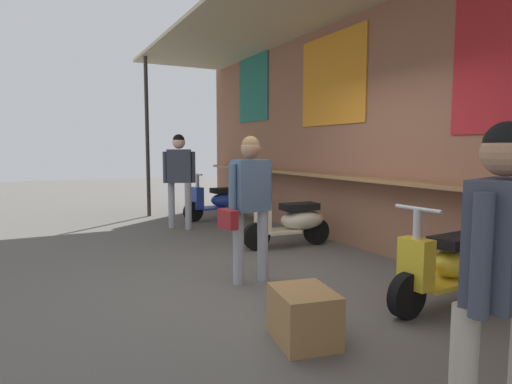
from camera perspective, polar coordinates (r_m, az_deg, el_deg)
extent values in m
plane|color=#56544F|center=(4.88, 2.52, -11.72)|extent=(35.45, 35.45, 0.00)
cube|color=#8C5B44|center=(5.94, 19.99, 8.23)|extent=(12.66, 0.25, 3.52)
cube|color=olive|center=(5.73, 17.67, 1.32)|extent=(11.39, 0.36, 0.05)
cube|color=#236B5B|center=(9.38, -0.39, 13.47)|extent=(1.30, 0.02, 1.38)
cube|color=orange|center=(7.06, 9.96, 14.37)|extent=(1.58, 0.02, 1.40)
cylinder|color=#332D28|center=(9.62, -14.11, 7.05)|extent=(0.08, 0.08, 3.42)
ellipsoid|color=#233D9E|center=(9.06, -3.87, -1.01)|extent=(0.41, 0.72, 0.30)
cube|color=black|center=(9.01, -4.17, 0.23)|extent=(0.33, 0.56, 0.10)
cube|color=#233D9E|center=(8.93, -5.88, -2.10)|extent=(0.40, 0.52, 0.04)
cube|color=#233D9E|center=(8.78, -7.68, -0.80)|extent=(0.29, 0.17, 0.44)
cylinder|color=#B7B7BC|center=(8.77, -7.70, 0.04)|extent=(0.07, 0.07, 0.70)
cylinder|color=#B7B7BC|center=(8.74, -7.73, 2.32)|extent=(0.46, 0.06, 0.04)
cylinder|color=black|center=(8.78, -8.27, -2.59)|extent=(0.12, 0.40, 0.40)
cylinder|color=black|center=(9.19, -2.47, -2.16)|extent=(0.12, 0.40, 0.40)
ellipsoid|color=beige|center=(6.56, 6.10, -3.62)|extent=(0.43, 0.73, 0.30)
cube|color=black|center=(6.51, 5.74, -1.92)|extent=(0.34, 0.57, 0.10)
cube|color=beige|center=(6.43, 3.35, -5.16)|extent=(0.42, 0.53, 0.04)
cube|color=beige|center=(6.27, 0.89, -3.39)|extent=(0.29, 0.18, 0.44)
cylinder|color=#B7B7BC|center=(6.25, 0.89, -2.21)|extent=(0.07, 0.07, 0.70)
cylinder|color=#B7B7BC|center=(6.21, 0.90, 0.99)|extent=(0.46, 0.07, 0.04)
cylinder|color=black|center=(6.28, 0.05, -5.88)|extent=(0.13, 0.41, 0.40)
cylinder|color=black|center=(6.72, 7.96, -5.16)|extent=(0.13, 0.41, 0.40)
ellipsoid|color=gold|center=(4.59, 25.34, -8.24)|extent=(0.43, 0.73, 0.30)
cube|color=black|center=(4.51, 25.10, -5.87)|extent=(0.34, 0.57, 0.10)
cube|color=gold|center=(4.35, 22.68, -10.94)|extent=(0.42, 0.53, 0.04)
cube|color=gold|center=(4.06, 20.29, -8.82)|extent=(0.29, 0.18, 0.44)
cylinder|color=#B7B7BC|center=(4.03, 20.35, -7.03)|extent=(0.07, 0.07, 0.70)
cylinder|color=#B7B7BC|center=(3.97, 20.53, -2.09)|extent=(0.46, 0.07, 0.04)
cylinder|color=black|center=(4.06, 19.25, -12.76)|extent=(0.13, 0.41, 0.40)
cylinder|color=black|center=(4.85, 26.88, -10.02)|extent=(0.13, 0.41, 0.40)
cylinder|color=#999EA8|center=(4.85, 0.89, -7.01)|extent=(0.12, 0.12, 0.79)
cylinder|color=#999EA8|center=(4.72, -2.33, -7.38)|extent=(0.12, 0.12, 0.79)
cube|color=slate|center=(4.68, -0.70, 0.86)|extent=(0.26, 0.42, 0.56)
sphere|color=#A37556|center=(4.66, -0.71, 5.72)|extent=(0.21, 0.21, 0.21)
sphere|color=olive|center=(4.66, -0.71, 6.18)|extent=(0.20, 0.20, 0.20)
cylinder|color=slate|center=(4.82, 1.59, 0.72)|extent=(0.08, 0.08, 0.53)
cylinder|color=slate|center=(4.55, -3.14, 0.41)|extent=(0.08, 0.08, 0.53)
cube|color=maroon|center=(4.53, -3.72, -3.59)|extent=(0.27, 0.14, 0.20)
cube|color=#383D4C|center=(2.21, 29.57, -5.69)|extent=(0.30, 0.43, 0.55)
sphere|color=#A37556|center=(2.17, 30.09, 4.54)|extent=(0.21, 0.21, 0.21)
sphere|color=black|center=(2.17, 30.13, 5.51)|extent=(0.19, 0.19, 0.19)
cylinder|color=#383D4C|center=(1.99, 27.53, -7.46)|extent=(0.08, 0.08, 0.52)
cylinder|color=#999EA8|center=(7.94, -8.90, -1.85)|extent=(0.12, 0.12, 0.85)
cylinder|color=#999EA8|center=(8.14, -11.06, -1.70)|extent=(0.12, 0.12, 0.85)
cube|color=#383D4C|center=(7.98, -10.08, 3.39)|extent=(0.34, 0.47, 0.60)
sphere|color=beige|center=(7.97, -10.14, 6.45)|extent=(0.23, 0.23, 0.23)
sphere|color=black|center=(7.97, -10.14, 6.74)|extent=(0.21, 0.21, 0.21)
cylinder|color=#383D4C|center=(7.96, -8.27, 3.25)|extent=(0.08, 0.08, 0.57)
cylinder|color=#383D4C|center=(8.01, -11.88, 3.20)|extent=(0.08, 0.08, 0.57)
cube|color=olive|center=(3.43, 6.32, -15.90)|extent=(0.60, 0.51, 0.40)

